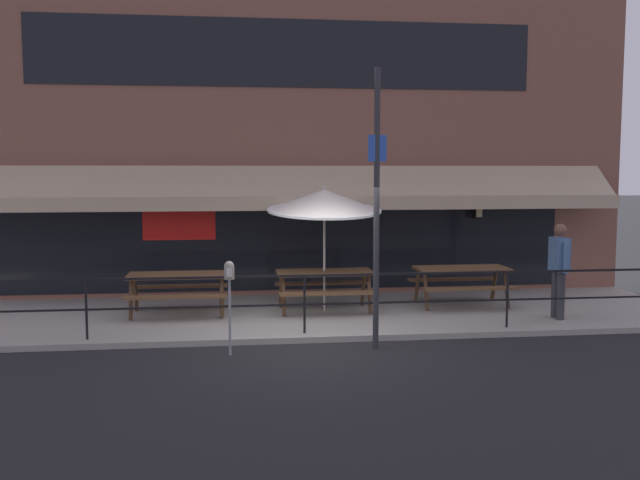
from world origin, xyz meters
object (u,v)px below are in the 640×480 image
Objects in this scene: picnic_table_centre at (325,279)px; parking_meter_near at (229,279)px; picnic_table_right at (461,275)px; pedestrian_walking at (559,266)px; picnic_table_left at (178,282)px; patio_umbrella_centre at (324,201)px; street_sign_pole at (377,207)px.

parking_meter_near reaches higher than picnic_table_centre.
pedestrian_walking is (1.35, -1.35, 0.35)m from picnic_table_right.
parking_meter_near is (-1.77, -2.63, 0.44)m from picnic_table_centre.
picnic_table_right is at bearing 2.00° from picnic_table_left.
patio_umbrella_centre is 1.40× the size of pedestrian_walking.
patio_umbrella_centre is (0.00, 0.06, 1.47)m from picnic_table_centre.
picnic_table_centre is at bearing 100.50° from street_sign_pole.
picnic_table_right is 3.82m from street_sign_pole.
street_sign_pole reaches higher than picnic_table_centre.
pedestrian_walking is at bearing 20.35° from street_sign_pole.
picnic_table_centre is at bearing -176.32° from picnic_table_right.
picnic_table_centre is 1.27× the size of parking_meter_near.
picnic_table_centre is 1.00× the size of picnic_table_right.
picnic_table_left is 1.05× the size of pedestrian_walking.
street_sign_pole is (0.47, -2.57, 0.02)m from patio_umbrella_centre.
picnic_table_centre is 3.20m from parking_meter_near.
pedestrian_walking is 1.20× the size of parking_meter_near.
picnic_table_right is 0.75× the size of patio_umbrella_centre.
picnic_table_right is 1.05× the size of pedestrian_walking.
pedestrian_walking reaches higher than picnic_table_left.
pedestrian_walking is 6.03m from parking_meter_near.
patio_umbrella_centre is at bearing -177.51° from picnic_table_right.
patio_umbrella_centre reaches higher than pedestrian_walking.
picnic_table_right is at bearing 2.49° from patio_umbrella_centre.
picnic_table_left is 0.75× the size of patio_umbrella_centre.
street_sign_pole reaches higher than pedestrian_walking.
pedestrian_walking is at bearing -16.10° from picnic_table_centre.
street_sign_pole reaches higher than picnic_table_left.
patio_umbrella_centre is at bearing 163.16° from pedestrian_walking.
patio_umbrella_centre is 4.40m from pedestrian_walking.
picnic_table_left and picnic_table_centre have the same top height.
street_sign_pole is (2.24, 0.11, 1.05)m from parking_meter_near.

